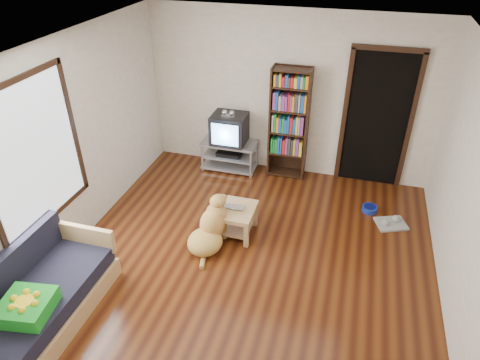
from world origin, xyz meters
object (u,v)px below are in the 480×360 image
(dog_bowl, at_px, (370,209))
(crt_tv, at_px, (230,128))
(green_cushion, at_px, (27,307))
(grey_rag, at_px, (391,224))
(bookshelf, at_px, (289,118))
(laptop, at_px, (233,209))
(dog, at_px, (210,229))
(tv_stand, at_px, (230,154))
(coffee_table, at_px, (234,216))
(sofa, at_px, (38,303))

(dog_bowl, height_order, crt_tv, crt_tv)
(green_cushion, distance_m, grey_rag, 4.61)
(dog_bowl, height_order, bookshelf, bookshelf)
(laptop, xyz_separation_m, grey_rag, (2.07, 0.79, -0.40))
(bookshelf, height_order, dog, bookshelf)
(tv_stand, xyz_separation_m, dog, (0.35, -1.98, -0.01))
(dog, bearing_deg, laptop, 54.65)
(bookshelf, bearing_deg, dog, -106.24)
(green_cushion, xyz_separation_m, dog_bowl, (3.18, 3.23, -0.46))
(laptop, xyz_separation_m, coffee_table, (-0.00, 0.03, -0.13))
(bookshelf, height_order, sofa, bookshelf)
(dog_bowl, height_order, tv_stand, tv_stand)
(tv_stand, height_order, bookshelf, bookshelf)
(laptop, bearing_deg, crt_tv, 108.39)
(dog_bowl, distance_m, grey_rag, 0.39)
(laptop, relative_size, grey_rag, 0.70)
(grey_rag, distance_m, bookshelf, 2.18)
(grey_rag, bearing_deg, green_cushion, -139.41)
(laptop, xyz_separation_m, sofa, (-1.54, -1.96, -0.15))
(tv_stand, relative_size, bookshelf, 0.50)
(dog_bowl, relative_size, bookshelf, 0.12)
(crt_tv, bearing_deg, grey_rag, -18.92)
(dog_bowl, distance_m, sofa, 4.47)
(bookshelf, bearing_deg, green_cushion, -114.47)
(grey_rag, bearing_deg, sofa, -142.64)
(dog_bowl, height_order, grey_rag, dog_bowl)
(crt_tv, height_order, dog, crt_tv)
(coffee_table, bearing_deg, green_cushion, -122.49)
(dog_bowl, xyz_separation_m, sofa, (-3.30, -3.00, 0.22))
(tv_stand, bearing_deg, dog_bowl, -15.12)
(green_cushion, relative_size, laptop, 1.66)
(crt_tv, bearing_deg, bookshelf, 4.32)
(coffee_table, distance_m, dog, 0.40)
(crt_tv, distance_m, bookshelf, 0.99)
(green_cushion, relative_size, bookshelf, 0.26)
(dog_bowl, relative_size, tv_stand, 0.24)
(dog_bowl, bearing_deg, dog, -145.80)
(green_cushion, distance_m, crt_tv, 3.98)
(green_cushion, bearing_deg, crt_tv, 68.57)
(green_cushion, height_order, coffee_table, green_cushion)
(dog_bowl, height_order, coffee_table, coffee_table)
(green_cushion, height_order, crt_tv, crt_tv)
(laptop, bearing_deg, dog_bowl, 30.48)
(crt_tv, bearing_deg, green_cushion, -102.35)
(green_cushion, relative_size, grey_rag, 1.16)
(bookshelf, height_order, coffee_table, bookshelf)
(sofa, xyz_separation_m, dog, (1.32, 1.65, -0.00))
(dog, bearing_deg, green_cushion, -122.42)
(green_cushion, xyz_separation_m, tv_stand, (0.85, 3.86, -0.23))
(tv_stand, height_order, sofa, sofa)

